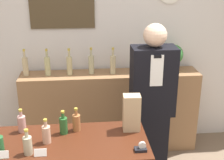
{
  "coord_description": "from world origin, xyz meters",
  "views": [
    {
      "loc": [
        -0.26,
        -1.68,
        2.21
      ],
      "look_at": [
        0.01,
        1.1,
        1.16
      ],
      "focal_mm": 50.0,
      "sensor_mm": 36.0,
      "label": 1
    }
  ],
  "objects_px": {
    "potted_plant": "(173,56)",
    "tape_dispenser": "(141,148)",
    "shopkeeper": "(152,107)",
    "paper_bag": "(132,113)"
  },
  "relations": [
    {
      "from": "potted_plant",
      "to": "tape_dispenser",
      "type": "height_order",
      "value": "potted_plant"
    },
    {
      "from": "shopkeeper",
      "to": "paper_bag",
      "type": "relative_size",
      "value": 5.5
    },
    {
      "from": "potted_plant",
      "to": "paper_bag",
      "type": "bearing_deg",
      "value": -119.44
    },
    {
      "from": "tape_dispenser",
      "to": "shopkeeper",
      "type": "bearing_deg",
      "value": 72.52
    },
    {
      "from": "shopkeeper",
      "to": "tape_dispenser",
      "type": "bearing_deg",
      "value": -107.48
    },
    {
      "from": "potted_plant",
      "to": "tape_dispenser",
      "type": "bearing_deg",
      "value": -113.33
    },
    {
      "from": "shopkeeper",
      "to": "tape_dispenser",
      "type": "relative_size",
      "value": 18.87
    },
    {
      "from": "tape_dispenser",
      "to": "potted_plant",
      "type": "bearing_deg",
      "value": 66.67
    },
    {
      "from": "shopkeeper",
      "to": "paper_bag",
      "type": "distance_m",
      "value": 0.65
    },
    {
      "from": "potted_plant",
      "to": "tape_dispenser",
      "type": "xyz_separation_m",
      "value": [
        -0.66,
        -1.53,
        -0.24
      ]
    }
  ]
}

